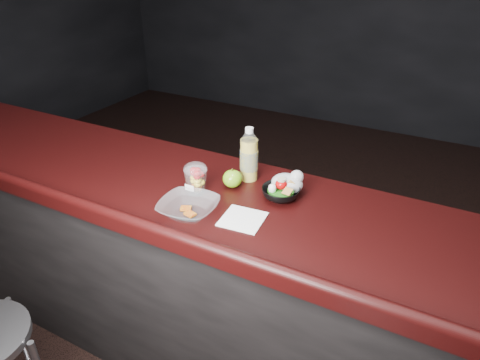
# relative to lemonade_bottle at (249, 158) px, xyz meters

# --- Properties ---
(counter) EXTENTS (4.06, 0.71, 1.02)m
(counter) POSITION_rel_lemonade_bottle_xyz_m (-0.01, -0.19, -0.61)
(counter) COLOR black
(counter) RESTS_ON ground
(lemonade_bottle) EXTENTS (0.08, 0.08, 0.25)m
(lemonade_bottle) POSITION_rel_lemonade_bottle_xyz_m (0.00, 0.00, 0.00)
(lemonade_bottle) COLOR gold
(lemonade_bottle) RESTS_ON counter
(fruit_cup) EXTENTS (0.10, 0.10, 0.14)m
(fruit_cup) POSITION_rel_lemonade_bottle_xyz_m (-0.14, -0.22, -0.03)
(fruit_cup) COLOR white
(fruit_cup) RESTS_ON counter
(green_apple) EXTENTS (0.09, 0.09, 0.09)m
(green_apple) POSITION_rel_lemonade_bottle_xyz_m (-0.03, -0.10, -0.06)
(green_apple) COLOR #488E10
(green_apple) RESTS_ON counter
(plastic_bag) EXTENTS (0.14, 0.11, 0.10)m
(plastic_bag) POSITION_rel_lemonade_bottle_xyz_m (0.20, -0.03, -0.06)
(plastic_bag) COLOR silver
(plastic_bag) RESTS_ON counter
(snack_bowl) EXTENTS (0.17, 0.17, 0.09)m
(snack_bowl) POSITION_rel_lemonade_bottle_xyz_m (0.19, -0.09, -0.07)
(snack_bowl) COLOR black
(snack_bowl) RESTS_ON counter
(takeout_bowl) EXTENTS (0.25, 0.25, 0.06)m
(takeout_bowl) POSITION_rel_lemonade_bottle_xyz_m (-0.08, -0.37, -0.08)
(takeout_bowl) COLOR silver
(takeout_bowl) RESTS_ON counter
(paper_napkin) EXTENTS (0.17, 0.17, 0.00)m
(paper_napkin) POSITION_rel_lemonade_bottle_xyz_m (0.13, -0.31, -0.10)
(paper_napkin) COLOR white
(paper_napkin) RESTS_ON counter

